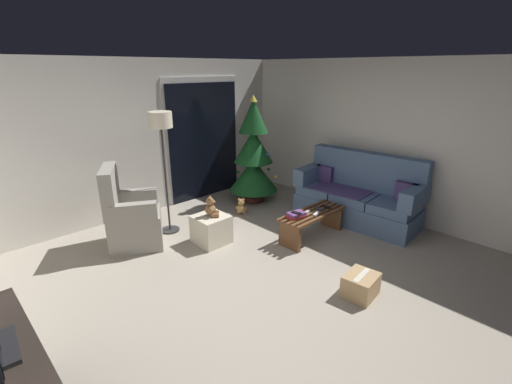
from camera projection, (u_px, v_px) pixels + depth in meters
The scene contains 20 objects.
ground_plane at pixel (273, 284), 4.05m from camera, with size 7.00×7.00×0.00m, color #9E9384.
wall_back at pixel (137, 139), 5.71m from camera, with size 5.72×0.12×2.50m, color silver.
wall_right at pixel (401, 142), 5.51m from camera, with size 0.12×6.00×2.50m, color silver.
patio_door_frame at pixel (204, 139), 6.54m from camera, with size 1.60×0.02×2.20m, color silver.
patio_door_glass at pixel (205, 142), 6.55m from camera, with size 1.50×0.02×2.10m, color black.
couch at pixel (358, 196), 5.66m from camera, with size 0.93×1.99×1.08m.
coffee_table at pixel (312, 221), 5.10m from camera, with size 1.10×0.40×0.39m.
remote_black at pixel (326, 207), 5.23m from camera, with size 0.04×0.16×0.02m, color black.
remote_graphite at pixel (319, 209), 5.15m from camera, with size 0.04×0.16×0.02m, color #333338.
remote_silver at pixel (306, 213), 5.02m from camera, with size 0.04×0.16×0.02m, color #ADADB2.
remote_white at pixel (316, 214), 4.98m from camera, with size 0.04×0.16×0.02m, color silver.
book_stack at pixel (296, 215), 4.88m from camera, with size 0.28×0.21×0.07m.
cell_phone at pixel (296, 213), 4.85m from camera, with size 0.07×0.14×0.01m, color black.
christmas_tree at pixel (253, 156), 6.32m from camera, with size 0.88×0.88×1.92m.
armchair at pixel (131, 218), 4.84m from camera, with size 0.93×0.93×1.13m.
floor_lamp at pixel (161, 132), 4.89m from camera, with size 0.32×0.32×1.78m.
ottoman at pixel (211, 229), 4.97m from camera, with size 0.44×0.44×0.40m, color beige.
teddy_bear_chestnut at pixel (211, 208), 4.86m from camera, with size 0.22×0.21×0.29m.
teddy_bear_honey_by_tree at pixel (241, 207), 5.96m from camera, with size 0.22×0.21×0.29m.
cardboard_box_taped_mid_floor at pixel (361, 285), 3.82m from camera, with size 0.40×0.35×0.25m.
Camera 1 is at (-2.55, -2.36, 2.35)m, focal length 24.81 mm.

